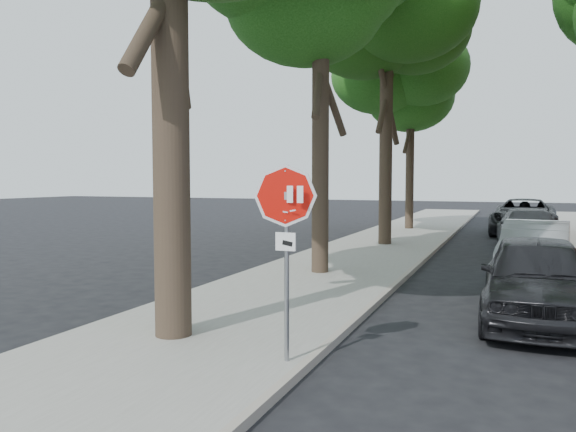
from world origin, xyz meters
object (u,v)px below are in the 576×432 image
at_px(tree_mid_b, 387,31).
at_px(car_c, 529,230).
at_px(tree_far, 411,83).
at_px(car_d, 524,217).
at_px(stop_sign, 286,224).
at_px(car_b, 535,250).
at_px(car_a, 537,278).

xyz_separation_m(tree_mid_b, car_c, (5.02, 0.90, -7.26)).
xyz_separation_m(tree_far, car_d, (5.24, -0.30, -6.39)).
height_order(stop_sign, car_c, stop_sign).
bearing_deg(stop_sign, car_c, 77.63).
height_order(tree_mid_b, tree_far, tree_mid_b).
bearing_deg(tree_far, car_d, -3.26).
relative_size(tree_far, car_d, 1.57).
distance_m(tree_far, car_b, 14.90).
relative_size(car_b, car_c, 0.88).
height_order(car_a, car_b, car_a).
height_order(stop_sign, car_a, stop_sign).
xyz_separation_m(tree_far, car_b, (5.32, -12.32, -6.48)).
bearing_deg(car_d, car_b, -87.22).
distance_m(stop_sign, tree_mid_b, 15.48).
relative_size(tree_mid_b, car_c, 2.05).
xyz_separation_m(car_a, car_d, (0.05, 16.82, 0.05)).
xyz_separation_m(stop_sign, car_c, (3.30, 15.05, -1.22)).
xyz_separation_m(car_b, car_d, (-0.08, 12.02, 0.09)).
bearing_deg(car_c, car_a, -95.18).
distance_m(tree_far, car_c, 10.36).
relative_size(stop_sign, car_c, 0.52).
distance_m(stop_sign, car_d, 21.12).
distance_m(car_c, car_d, 5.79).
height_order(tree_far, car_b, tree_far).
bearing_deg(stop_sign, car_b, 69.49).
relative_size(stop_sign, car_b, 0.59).
xyz_separation_m(car_c, car_d, (-0.08, 5.79, 0.09)).
distance_m(tree_mid_b, car_d, 10.98).
xyz_separation_m(tree_mid_b, car_d, (4.95, 6.69, -7.17)).
height_order(stop_sign, tree_mid_b, tree_mid_b).
bearing_deg(car_c, car_b, -94.51).
distance_m(car_b, car_d, 12.02).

